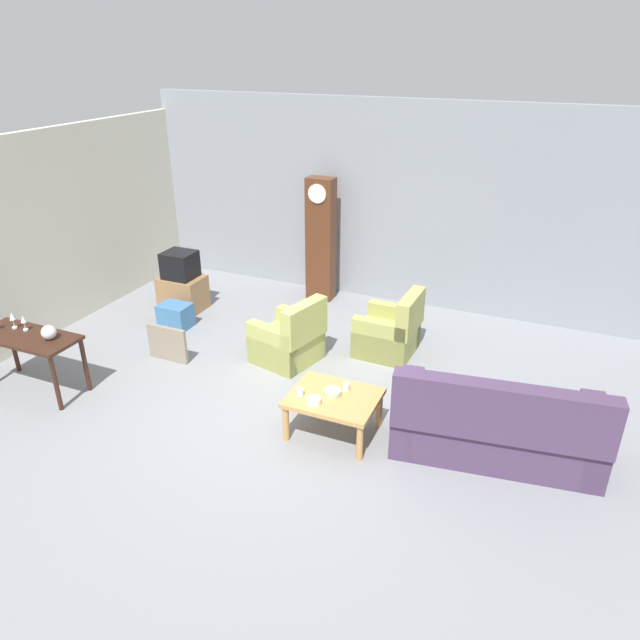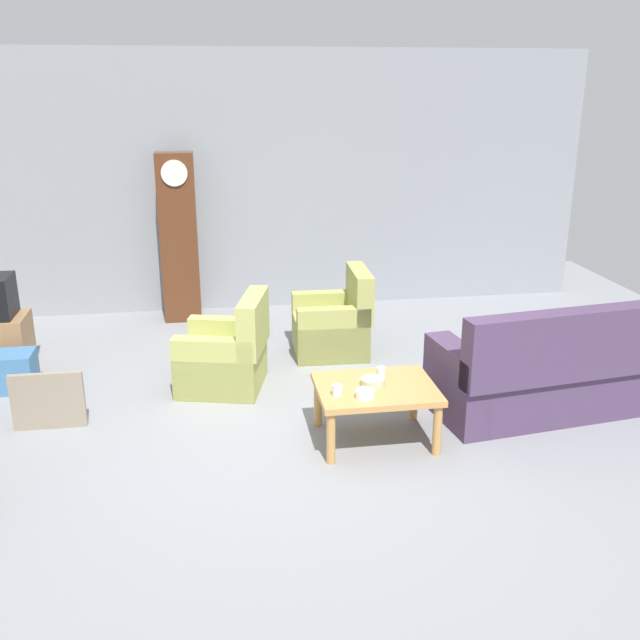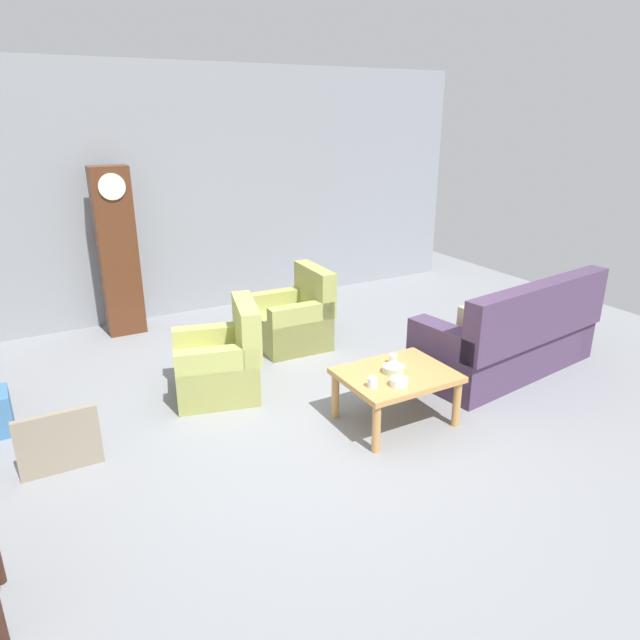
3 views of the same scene
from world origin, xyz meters
The scene contains 12 objects.
ground_plane centered at (0.00, 0.00, 0.00)m, with size 10.40×10.40×0.00m, color gray.
garage_door_wall centered at (0.00, 3.60, 1.60)m, with size 8.40×0.16×3.20m, color gray.
couch_floral centered at (2.30, -0.02, 0.35)m, with size 2.20×1.15×1.04m.
armchair_olive_near centered at (-0.55, 0.96, 0.31)m, with size 0.95×0.93×0.92m.
armchair_olive_far centered at (0.63, 1.72, 0.31)m, with size 0.82×0.79×0.92m.
coffee_table_wood centered at (0.61, -0.31, 0.41)m, with size 0.96×0.76×0.48m.
grandfather_clock centered at (-1.02, 3.13, 1.02)m, with size 0.44×0.30×2.03m.
framed_picture_leaning centered at (-2.07, 0.32, 0.25)m, with size 0.60×0.05×0.50m, color gray.
cup_white_porcelain centered at (0.69, -0.14, 0.52)m, with size 0.08×0.08×0.09m, color white.
cup_blue_rimmed centered at (0.27, -0.44, 0.52)m, with size 0.08×0.08×0.08m, color silver.
bowl_white_stacked centered at (0.47, -0.52, 0.51)m, with size 0.15×0.15×0.07m, color white.
bowl_shallow_green centered at (0.59, -0.29, 0.51)m, with size 0.20×0.20×0.06m, color #B2C69E.
Camera 3 is at (-2.17, -3.91, 2.62)m, focal length 32.07 mm.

